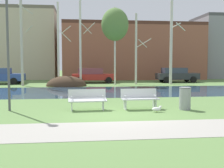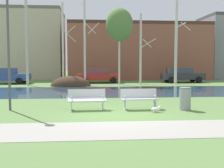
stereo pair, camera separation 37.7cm
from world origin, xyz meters
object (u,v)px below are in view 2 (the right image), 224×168
object	(u,v)px
bench_right	(139,98)
streetlamp	(8,27)
seagull	(156,109)
parked_sedan_second_red	(97,75)
trash_bin	(185,98)
bench_left	(87,99)
parked_hatch_third_dark	(182,75)
parked_van_nearest_blue	(5,75)

from	to	relation	value
bench_right	streetlamp	world-z (taller)	streetlamp
seagull	parked_sedan_second_red	bearing A→B (deg)	96.29
streetlamp	parked_sedan_second_red	distance (m)	16.82
parked_sedan_second_red	bench_right	bearing A→B (deg)	-85.24
trash_bin	bench_left	bearing A→B (deg)	174.98
parked_sedan_second_red	seagull	bearing A→B (deg)	-83.71
parked_sedan_second_red	trash_bin	bearing A→B (deg)	-78.98
bench_right	seagull	distance (m)	1.04
parked_sedan_second_red	parked_hatch_third_dark	size ratio (longest dim) A/B	1.02
parked_van_nearest_blue	bench_left	bearing A→B (deg)	-62.84
trash_bin	seagull	bearing A→B (deg)	-160.84
seagull	parked_van_nearest_blue	size ratio (longest dim) A/B	0.10
parked_van_nearest_blue	parked_hatch_third_dark	distance (m)	17.77
seagull	streetlamp	size ratio (longest dim) A/B	0.09
trash_bin	parked_sedan_second_red	bearing A→B (deg)	101.02
parked_hatch_third_dark	trash_bin	bearing A→B (deg)	-108.45
bench_right	streetlamp	bearing A→B (deg)	178.18
bench_left	streetlamp	xyz separation A→B (m)	(-3.22, 0.17, 2.97)
bench_right	parked_van_nearest_blue	distance (m)	18.90
seagull	parked_sedan_second_red	distance (m)	17.21
parked_van_nearest_blue	streetlamp	bearing A→B (deg)	-72.65
parked_van_nearest_blue	parked_hatch_third_dark	xyz separation A→B (m)	(17.77, 0.40, -0.01)
seagull	parked_hatch_third_dark	bearing A→B (deg)	68.01
trash_bin	parked_hatch_third_dark	world-z (taller)	parked_hatch_third_dark
streetlamp	parked_hatch_third_dark	size ratio (longest dim) A/B	1.19
bench_left	parked_van_nearest_blue	size ratio (longest dim) A/B	0.36
parked_van_nearest_blue	parked_hatch_third_dark	size ratio (longest dim) A/B	1.04
bench_right	seagull	world-z (taller)	bench_right
streetlamp	parked_van_nearest_blue	xyz separation A→B (m)	(-4.88, 15.63, -2.64)
parked_hatch_third_dark	parked_sedan_second_red	bearing A→B (deg)	179.59
bench_left	parked_van_nearest_blue	bearing A→B (deg)	117.16
bench_right	parked_sedan_second_red	xyz separation A→B (m)	(-1.35, 16.26, 0.31)
parked_sedan_second_red	parked_hatch_third_dark	xyz separation A→B (m)	(8.76, -0.06, 0.01)
trash_bin	parked_sedan_second_red	distance (m)	16.94
trash_bin	parked_van_nearest_blue	bearing A→B (deg)	127.14
bench_left	parked_hatch_third_dark	world-z (taller)	parked_hatch_third_dark
seagull	streetlamp	xyz separation A→B (m)	(-6.01, 1.01, 3.31)
streetlamp	parked_hatch_third_dark	xyz separation A→B (m)	(12.88, 16.02, -2.64)
bench_left	parked_sedan_second_red	xyz separation A→B (m)	(0.90, 16.26, 0.31)
parked_sedan_second_red	parked_van_nearest_blue	bearing A→B (deg)	-177.09
bench_right	streetlamp	xyz separation A→B (m)	(-5.48, 0.17, 2.97)
seagull	parked_van_nearest_blue	distance (m)	19.89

